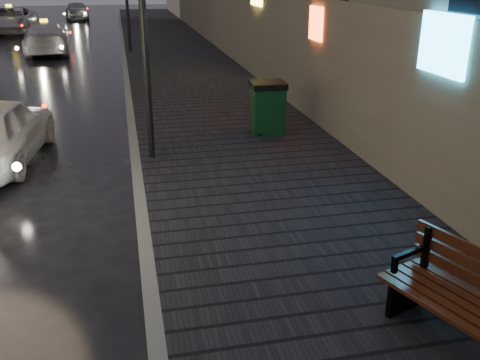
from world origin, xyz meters
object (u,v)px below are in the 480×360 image
at_px(bench, 480,306).
at_px(trash_bin, 267,107).
at_px(taxi_mid, 46,38).
at_px(taxi_far, 11,20).
at_px(car_far, 77,10).

bearing_deg(bench, trash_bin, 70.48).
relative_size(trash_bin, taxi_mid, 0.24).
xyz_separation_m(taxi_far, car_far, (3.49, 8.79, -0.09)).
distance_m(trash_bin, taxi_mid, 17.09).
relative_size(bench, trash_bin, 1.75).
bearing_deg(taxi_mid, car_far, -96.42).
bearing_deg(car_far, taxi_far, 60.65).
distance_m(bench, trash_bin, 8.12).
xyz_separation_m(bench, taxi_far, (-10.01, 33.61, 0.13)).
relative_size(taxi_mid, taxi_far, 0.88).
xyz_separation_m(bench, taxi_mid, (-6.81, 23.82, 0.06)).
height_order(taxi_mid, car_far, taxi_mid).
relative_size(bench, taxi_mid, 0.42).
bearing_deg(trash_bin, taxi_far, 114.85).
xyz_separation_m(bench, car_far, (-6.52, 42.40, 0.04)).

